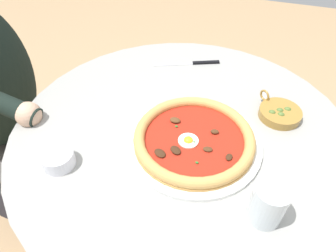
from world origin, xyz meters
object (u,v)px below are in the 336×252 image
diner_person (9,125)px  dining_table (181,169)px  steak_knife (197,63)px  olive_pan (280,113)px  water_glass (267,205)px  ramekin_capers (58,159)px  pizza_on_plate (194,139)px

diner_person → dining_table: bearing=176.7°
steak_knife → olive_pan: bearing=146.2°
dining_table → water_glass: 0.38m
olive_pan → diner_person: size_ratio=0.10×
olive_pan → ramekin_capers: bearing=34.6°
dining_table → steak_knife: bearing=-82.7°
pizza_on_plate → diner_person: 0.79m
steak_knife → ramekin_capers: (0.20, 0.52, 0.02)m
pizza_on_plate → diner_person: size_ratio=0.29×
pizza_on_plate → water_glass: size_ratio=3.55×
steak_knife → diner_person: diner_person is taller
water_glass → diner_person: (0.93, -0.24, -0.28)m
dining_table → steak_knife: 0.37m
ramekin_capers → diner_person: (0.46, -0.25, -0.26)m
ramekin_capers → pizza_on_plate: bearing=-150.4°
olive_pan → diner_person: bearing=4.9°
water_glass → ramekin_capers: bearing=1.5°
dining_table → ramekin_capers: bearing=41.2°
water_glass → olive_pan: 0.32m
water_glass → ramekin_capers: 0.47m
pizza_on_plate → ramekin_capers: 0.33m
olive_pan → diner_person: diner_person is taller
dining_table → pizza_on_plate: size_ratio=2.68×
ramekin_capers → steak_knife: bearing=-111.1°
pizza_on_plate → ramekin_capers: size_ratio=4.46×
water_glass → steak_knife: water_glass is taller
pizza_on_plate → olive_pan: (-0.20, -0.17, -0.00)m
pizza_on_plate → steak_knife: (0.08, -0.36, -0.01)m
diner_person → ramekin_capers: bearing=151.3°
olive_pan → diner_person: 0.98m
steak_knife → ramekin_capers: 0.56m
pizza_on_plate → olive_pan: 0.26m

